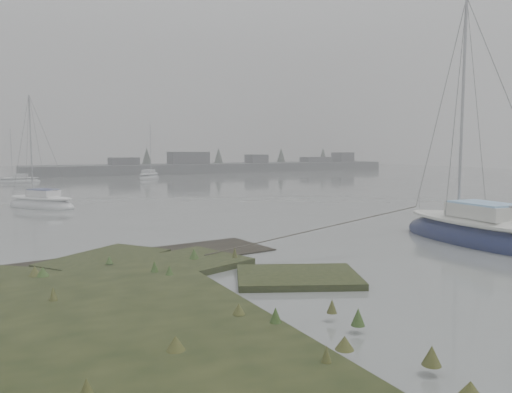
% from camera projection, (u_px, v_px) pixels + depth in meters
% --- Properties ---
extents(ground, '(160.00, 160.00, 0.00)m').
position_uv_depth(ground, '(92.00, 195.00, 41.09)').
color(ground, slate).
rests_on(ground, ground).
extents(far_shoreline, '(60.00, 8.00, 4.15)m').
position_uv_depth(far_shoreline, '(226.00, 167.00, 81.60)').
color(far_shoreline, '#4C4F51').
rests_on(far_shoreline, ground).
extents(sailboat_main, '(3.15, 7.81, 10.76)m').
position_uv_depth(sailboat_main, '(476.00, 234.00, 20.31)').
color(sailboat_main, '#0C133C').
rests_on(sailboat_main, ground).
extents(sailboat_white, '(4.73, 5.57, 7.83)m').
position_uv_depth(sailboat_white, '(41.00, 204.00, 32.25)').
color(sailboat_white, silver).
rests_on(sailboat_white, ground).
extents(sailboat_far_b, '(4.60, 5.39, 7.59)m').
position_uv_depth(sailboat_far_b, '(149.00, 177.00, 62.86)').
color(sailboat_far_b, '#ACB0B5').
rests_on(sailboat_far_b, ground).
extents(sailboat_far_c, '(4.54, 1.56, 6.37)m').
position_uv_depth(sailboat_far_c, '(19.00, 181.00, 55.64)').
color(sailboat_far_c, '#B3BABE').
rests_on(sailboat_far_c, ground).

